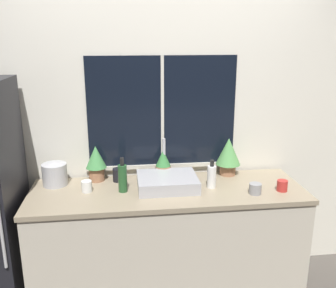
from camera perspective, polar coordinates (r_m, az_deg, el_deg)
name	(u,v)px	position (r m, az deg, el deg)	size (l,w,h in m)	color
wall_back	(162,119)	(3.02, -0.94, 3.82)	(8.00, 0.09, 2.70)	silver
wall_right	(335,99)	(4.42, 24.11, 6.34)	(0.06, 7.00, 2.70)	silver
counter	(168,243)	(3.00, -0.03, -14.86)	(2.03, 0.66, 0.90)	beige
sink	(168,182)	(2.81, -0.07, -5.74)	(0.44, 0.41, 0.32)	#ADADB2
potted_plant_left	(96,161)	(2.96, -10.91, -2.61)	(0.16, 0.16, 0.28)	#9E6B4C
potted_plant_center	(163,164)	(2.98, -0.74, -3.09)	(0.12, 0.12, 0.23)	#9E6B4C
potted_plant_right	(228,154)	(3.06, 9.18, -1.52)	(0.20, 0.20, 0.31)	#9E6B4C
soap_bottle	(212,176)	(2.81, 6.66, -4.89)	(0.07, 0.07, 0.22)	white
bottle_tall	(123,178)	(2.74, -6.94, -5.10)	(0.06, 0.06, 0.26)	#235128
mug_red	(282,186)	(2.88, 17.00, -6.09)	(0.08, 0.08, 0.08)	#B72D28
mug_grey	(255,189)	(2.77, 13.15, -6.65)	(0.09, 0.09, 0.08)	gray
mug_white	(87,186)	(2.80, -12.28, -6.32)	(0.08, 0.08, 0.08)	white
mug_black	(118,175)	(2.95, -7.58, -4.68)	(0.09, 0.09, 0.10)	black
kettle	(55,174)	(2.97, -16.88, -4.34)	(0.19, 0.19, 0.19)	#B2B2B7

